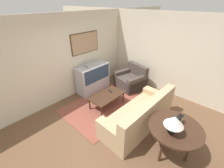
# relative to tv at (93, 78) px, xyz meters

# --- Properties ---
(ground_plane) EXTENTS (12.00, 12.00, 0.00)m
(ground_plane) POSITION_rel_tv_xyz_m (-0.87, -1.78, -0.51)
(ground_plane) COLOR brown
(wall_back) EXTENTS (12.00, 0.10, 2.70)m
(wall_back) POSITION_rel_tv_xyz_m (-0.86, 0.34, 0.84)
(wall_back) COLOR beige
(wall_back) RESTS_ON ground_plane
(wall_right) EXTENTS (0.06, 12.00, 2.70)m
(wall_right) POSITION_rel_tv_xyz_m (1.76, -1.78, 0.84)
(wall_right) COLOR beige
(wall_right) RESTS_ON ground_plane
(area_rug) EXTENTS (2.51, 1.78, 0.01)m
(area_rug) POSITION_rel_tv_xyz_m (-0.40, -0.98, -0.50)
(area_rug) COLOR brown
(area_rug) RESTS_ON ground_plane
(tv) EXTENTS (1.22, 0.50, 1.08)m
(tv) POSITION_rel_tv_xyz_m (0.00, 0.00, 0.00)
(tv) COLOR #B7B7BC
(tv) RESTS_ON ground_plane
(couch) EXTENTS (2.23, 0.92, 0.91)m
(couch) POSITION_rel_tv_xyz_m (-0.38, -2.27, -0.20)
(couch) COLOR tan
(couch) RESTS_ON ground_plane
(armchair) EXTENTS (1.07, 1.13, 0.87)m
(armchair) POSITION_rel_tv_xyz_m (1.11, -0.90, -0.21)
(armchair) COLOR #473D38
(armchair) RESTS_ON ground_plane
(coffee_table) EXTENTS (1.09, 0.62, 0.41)m
(coffee_table) POSITION_rel_tv_xyz_m (-0.37, -1.06, -0.14)
(coffee_table) COLOR #3D2619
(coffee_table) RESTS_ON ground_plane
(console_table) EXTENTS (1.09, 1.09, 0.73)m
(console_table) POSITION_rel_tv_xyz_m (-0.59, -3.24, 0.15)
(console_table) COLOR #3D2619
(console_table) RESTS_ON ground_plane
(table_lamp) EXTENTS (0.37, 0.37, 0.41)m
(table_lamp) POSITION_rel_tv_xyz_m (-0.80, -3.23, 0.52)
(table_lamp) COLOR black
(table_lamp) RESTS_ON console_table
(mantel_clock) EXTENTS (0.17, 0.10, 0.20)m
(mantel_clock) POSITION_rel_tv_xyz_m (-0.46, -3.23, 0.32)
(mantel_clock) COLOR black
(mantel_clock) RESTS_ON console_table
(remote) EXTENTS (0.09, 0.17, 0.02)m
(remote) POSITION_rel_tv_xyz_m (-0.14, -0.99, -0.09)
(remote) COLOR black
(remote) RESTS_ON coffee_table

